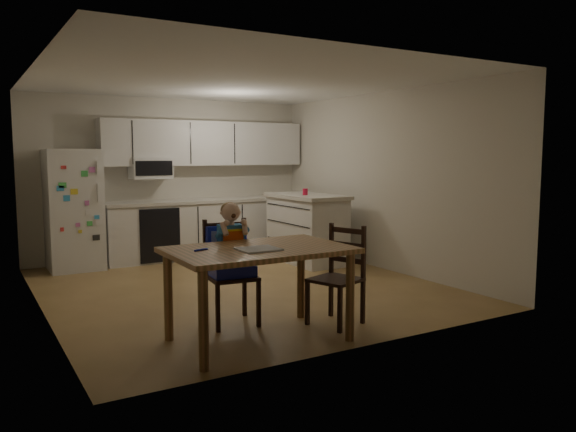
{
  "coord_description": "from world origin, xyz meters",
  "views": [
    {
      "loc": [
        -2.93,
        -6.16,
        1.63
      ],
      "look_at": [
        -0.07,
        -1.31,
        1.01
      ],
      "focal_mm": 35.0,
      "sensor_mm": 36.0,
      "label": 1
    }
  ],
  "objects_px": {
    "kitchen_island": "(307,228)",
    "chair_side": "(341,268)",
    "refrigerator": "(74,210)",
    "chair_booster": "(230,250)",
    "red_cup": "(305,192)",
    "dining_table": "(259,260)"
  },
  "relations": [
    {
      "from": "kitchen_island",
      "to": "chair_side",
      "type": "height_order",
      "value": "kitchen_island"
    },
    {
      "from": "refrigerator",
      "to": "chair_booster",
      "type": "bearing_deg",
      "value": -76.36
    },
    {
      "from": "kitchen_island",
      "to": "red_cup",
      "type": "distance_m",
      "value": 0.57
    },
    {
      "from": "kitchen_island",
      "to": "chair_booster",
      "type": "relative_size",
      "value": 1.18
    },
    {
      "from": "red_cup",
      "to": "refrigerator",
      "type": "bearing_deg",
      "value": 156.88
    },
    {
      "from": "red_cup",
      "to": "chair_booster",
      "type": "distance_m",
      "value": 3.1
    },
    {
      "from": "dining_table",
      "to": "chair_side",
      "type": "bearing_deg",
      "value": 4.91
    },
    {
      "from": "chair_booster",
      "to": "red_cup",
      "type": "bearing_deg",
      "value": 50.67
    },
    {
      "from": "chair_side",
      "to": "refrigerator",
      "type": "bearing_deg",
      "value": -174.89
    },
    {
      "from": "red_cup",
      "to": "chair_side",
      "type": "height_order",
      "value": "red_cup"
    },
    {
      "from": "chair_booster",
      "to": "chair_side",
      "type": "xyz_separation_m",
      "value": [
        0.93,
        -0.54,
        -0.17
      ]
    },
    {
      "from": "dining_table",
      "to": "chair_side",
      "type": "relative_size",
      "value": 1.62
    },
    {
      "from": "refrigerator",
      "to": "kitchen_island",
      "type": "relative_size",
      "value": 1.22
    },
    {
      "from": "red_cup",
      "to": "dining_table",
      "type": "relative_size",
      "value": 0.06
    },
    {
      "from": "refrigerator",
      "to": "dining_table",
      "type": "height_order",
      "value": "refrigerator"
    },
    {
      "from": "refrigerator",
      "to": "dining_table",
      "type": "distance_m",
      "value": 4.14
    },
    {
      "from": "refrigerator",
      "to": "chair_side",
      "type": "relative_size",
      "value": 1.79
    },
    {
      "from": "chair_side",
      "to": "kitchen_island",
      "type": "bearing_deg",
      "value": 135.01
    },
    {
      "from": "kitchen_island",
      "to": "dining_table",
      "type": "bearing_deg",
      "value": -128.88
    },
    {
      "from": "kitchen_island",
      "to": "chair_booster",
      "type": "bearing_deg",
      "value": -135.77
    },
    {
      "from": "kitchen_island",
      "to": "chair_side",
      "type": "distance_m",
      "value": 3.09
    },
    {
      "from": "kitchen_island",
      "to": "chair_side",
      "type": "xyz_separation_m",
      "value": [
        -1.36,
        -2.77,
        0.02
      ]
    }
  ]
}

